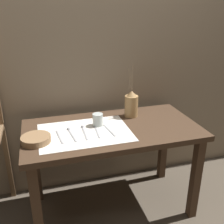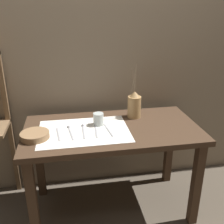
# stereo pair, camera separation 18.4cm
# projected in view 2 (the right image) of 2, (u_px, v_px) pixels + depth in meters

# --- Properties ---
(ground_plane) EXTENTS (12.00, 12.00, 0.00)m
(ground_plane) POSITION_uv_depth(u_px,v_px,m) (112.00, 206.00, 2.15)
(ground_plane) COLOR brown
(stone_wall_back) EXTENTS (7.00, 0.06, 2.40)m
(stone_wall_back) POSITION_uv_depth(u_px,v_px,m) (103.00, 50.00, 2.10)
(stone_wall_back) COLOR gray
(stone_wall_back) RESTS_ON ground_plane
(wooden_table) EXTENTS (1.26, 0.65, 0.72)m
(wooden_table) POSITION_uv_depth(u_px,v_px,m) (112.00, 140.00, 1.92)
(wooden_table) COLOR #422D1E
(wooden_table) RESTS_ON ground_plane
(linen_cloth) EXTENTS (0.63, 0.44, 0.00)m
(linen_cloth) POSITION_uv_depth(u_px,v_px,m) (84.00, 131.00, 1.83)
(linen_cloth) COLOR white
(linen_cloth) RESTS_ON wooden_table
(pitcher_with_flowers) EXTENTS (0.10, 0.10, 0.43)m
(pitcher_with_flowers) POSITION_uv_depth(u_px,v_px,m) (134.00, 105.00, 2.02)
(pitcher_with_flowers) COLOR #A87F4C
(pitcher_with_flowers) RESTS_ON wooden_table
(wooden_bowl) EXTENTS (0.19, 0.19, 0.04)m
(wooden_bowl) POSITION_uv_depth(u_px,v_px,m) (35.00, 136.00, 1.72)
(wooden_bowl) COLOR #8E6B47
(wooden_bowl) RESTS_ON wooden_table
(glass_tumbler_near) EXTENTS (0.08, 0.08, 0.09)m
(glass_tumbler_near) POSITION_uv_depth(u_px,v_px,m) (98.00, 119.00, 1.90)
(glass_tumbler_near) COLOR #B7C1BC
(glass_tumbler_near) RESTS_ON wooden_table
(knife_center) EXTENTS (0.03, 0.20, 0.00)m
(knife_center) POSITION_uv_depth(u_px,v_px,m) (58.00, 134.00, 1.77)
(knife_center) COLOR #A8A8AD
(knife_center) RESTS_ON wooden_table
(spoon_outer) EXTENTS (0.04, 0.21, 0.02)m
(spoon_outer) POSITION_uv_depth(u_px,v_px,m) (70.00, 129.00, 1.84)
(spoon_outer) COLOR #A8A8AD
(spoon_outer) RESTS_ON wooden_table
(spoon_inner) EXTENTS (0.02, 0.21, 0.02)m
(spoon_inner) POSITION_uv_depth(u_px,v_px,m) (83.00, 128.00, 1.86)
(spoon_inner) COLOR #A8A8AD
(spoon_inner) RESTS_ON wooden_table
(fork_outer) EXTENTS (0.02, 0.20, 0.00)m
(fork_outer) POSITION_uv_depth(u_px,v_px,m) (96.00, 131.00, 1.82)
(fork_outer) COLOR #A8A8AD
(fork_outer) RESTS_ON wooden_table
(fork_inner) EXTENTS (0.04, 0.20, 0.00)m
(fork_inner) POSITION_uv_depth(u_px,v_px,m) (109.00, 130.00, 1.83)
(fork_inner) COLOR #A8A8AD
(fork_inner) RESTS_ON wooden_table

